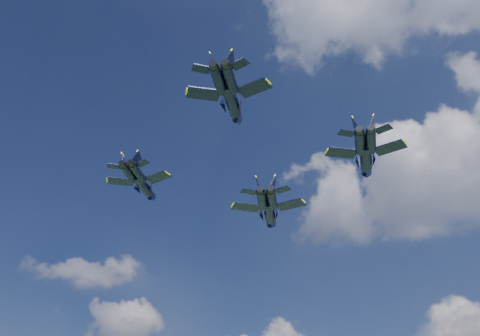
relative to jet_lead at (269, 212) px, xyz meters
name	(u,v)px	position (x,y,z in m)	size (l,w,h in m)	color
jet_lead	(269,212)	(0.00, 0.00, 0.00)	(12.89, 17.55, 4.22)	black
jet_left	(144,185)	(-8.05, -25.51, -3.60)	(9.92, 13.73, 3.25)	black
jet_right	(366,158)	(23.00, -9.15, -0.63)	(11.63, 16.14, 3.83)	black
jet_slot	(232,101)	(14.06, -33.34, -0.99)	(10.79, 14.93, 3.55)	black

